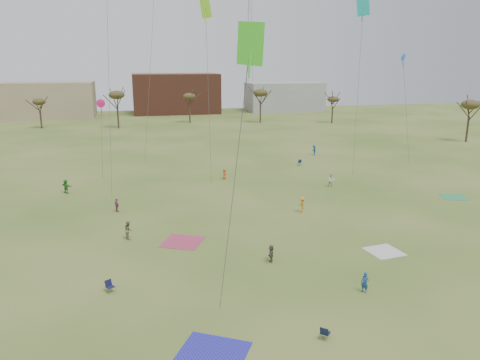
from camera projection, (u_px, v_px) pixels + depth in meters
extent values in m
plane|color=#3B591B|center=(282.00, 305.00, 30.13)|extent=(260.00, 260.00, 0.00)
imported|color=navy|center=(365.00, 283.00, 31.62)|extent=(0.61, 0.65, 1.49)
imported|color=olive|center=(128.00, 230.00, 41.25)|extent=(0.82, 0.95, 1.68)
imported|color=brown|center=(271.00, 253.00, 36.54)|extent=(0.87, 1.36, 1.40)
imported|color=orange|center=(302.00, 205.00, 48.48)|extent=(0.68, 1.14, 1.73)
imported|color=#9D417F|center=(117.00, 205.00, 48.71)|extent=(0.72, 0.94, 1.48)
imported|color=silver|center=(331.00, 180.00, 58.47)|extent=(0.96, 0.80, 1.76)
imported|color=#35832B|center=(66.00, 186.00, 55.60)|extent=(1.49, 1.48, 1.72)
imported|color=#C55021|center=(224.00, 174.00, 62.36)|extent=(0.77, 0.82, 1.41)
imported|color=navy|center=(314.00, 150.00, 78.53)|extent=(0.73, 1.15, 1.70)
cube|color=#2A29B2|center=(211.00, 356.00, 24.93)|extent=(5.03, 5.03, 0.03)
cube|color=silver|center=(384.00, 252.00, 38.62)|extent=(3.00, 3.00, 0.03)
cube|color=#B4375A|center=(183.00, 242.00, 40.71)|extent=(4.40, 4.40, 0.03)
cube|color=#35935E|center=(454.00, 197.00, 54.15)|extent=(3.42, 3.42, 0.03)
cube|color=#15163B|center=(110.00, 287.00, 31.71)|extent=(0.69, 0.69, 0.04)
cube|color=#15163B|center=(108.00, 283.00, 31.80)|extent=(0.49, 0.39, 0.44)
cube|color=#141D38|center=(325.00, 333.00, 26.33)|extent=(0.71, 0.71, 0.04)
cube|color=#141D38|center=(324.00, 331.00, 26.08)|extent=(0.46, 0.43, 0.44)
cube|color=#141D37|center=(299.00, 163.00, 70.67)|extent=(0.70, 0.70, 0.04)
cube|color=#141D37|center=(300.00, 161.00, 70.82)|extent=(0.48, 0.40, 0.44)
cube|color=green|center=(250.00, 44.00, 22.59)|extent=(1.05, 1.05, 2.07)
cube|color=green|center=(250.00, 59.00, 22.77)|extent=(0.08, 0.08, 1.86)
cylinder|color=#4C4C51|center=(233.00, 190.00, 25.31)|extent=(1.38, 2.03, 15.49)
cylinder|color=#4C4C51|center=(109.00, 72.00, 50.70)|extent=(1.05, 5.05, 27.07)
cone|color=blue|center=(403.00, 57.00, 62.76)|extent=(1.00, 0.07, 1.00)
cube|color=blue|center=(403.00, 62.00, 62.92)|extent=(0.08, 0.08, 1.63)
cylinder|color=#4C4C51|center=(406.00, 112.00, 65.31)|extent=(2.99, 0.71, 15.26)
cube|color=#8BE426|center=(206.00, 7.00, 51.17)|extent=(1.14, 1.14, 2.25)
cube|color=#8BE426|center=(206.00, 15.00, 51.36)|extent=(0.08, 0.08, 2.02)
cylinder|color=#4C4C51|center=(209.00, 100.00, 54.24)|extent=(0.56, 1.01, 20.51)
cone|color=#B01251|center=(101.00, 103.00, 57.85)|extent=(1.07, 0.08, 1.07)
cube|color=#B01251|center=(101.00, 109.00, 58.02)|extent=(0.08, 0.08, 1.76)
cylinder|color=#4C4C51|center=(102.00, 141.00, 58.55)|extent=(0.46, 0.98, 9.55)
cube|color=teal|center=(363.00, 6.00, 56.27)|extent=(1.12, 1.12, 2.20)
cube|color=teal|center=(363.00, 13.00, 56.47)|extent=(0.08, 0.08, 1.98)
cylinder|color=#4C4C51|center=(358.00, 94.00, 58.81)|extent=(0.16, 0.26, 21.21)
cylinder|color=#4C4C51|center=(149.00, 80.00, 66.46)|extent=(2.67, 2.14, 24.15)
cylinder|color=#3A2B1E|center=(41.00, 119.00, 109.53)|extent=(0.40, 0.40, 4.32)
ellipsoid|color=#473D1E|center=(39.00, 102.00, 108.49)|extent=(3.02, 3.02, 1.58)
cylinder|color=#3A2B1E|center=(118.00, 117.00, 109.66)|extent=(0.40, 0.40, 5.40)
ellipsoid|color=#473D1E|center=(117.00, 95.00, 108.35)|extent=(3.78, 3.78, 1.98)
cylinder|color=#3A2B1E|center=(190.00, 114.00, 119.43)|extent=(0.40, 0.40, 4.68)
ellipsoid|color=#473D1E|center=(189.00, 96.00, 118.30)|extent=(3.28, 3.28, 1.72)
cylinder|color=#3A2B1E|center=(260.00, 113.00, 119.61)|extent=(0.40, 0.40, 5.28)
ellipsoid|color=#473D1E|center=(261.00, 93.00, 118.34)|extent=(3.70, 3.70, 1.94)
cylinder|color=#3A2B1E|center=(332.00, 115.00, 119.07)|extent=(0.40, 0.40, 4.20)
ellipsoid|color=#473D1E|center=(333.00, 99.00, 118.05)|extent=(2.94, 2.94, 1.54)
cylinder|color=#3A2B1E|center=(467.00, 129.00, 91.01)|extent=(0.40, 0.40, 5.04)
ellipsoid|color=#473D1E|center=(470.00, 105.00, 89.79)|extent=(3.53, 3.53, 1.85)
cube|color=#937F60|center=(35.00, 100.00, 129.37)|extent=(32.00, 14.00, 10.00)
cube|color=brown|center=(176.00, 93.00, 142.78)|extent=(26.00, 16.00, 12.00)
cube|color=gray|center=(284.00, 97.00, 149.11)|extent=(24.00, 12.00, 9.00)
cylinder|color=#9EA3A8|center=(252.00, 51.00, 150.03)|extent=(0.16, 0.16, 38.00)
cylinder|color=#9EA3A8|center=(247.00, 51.00, 150.47)|extent=(0.16, 0.16, 38.00)
cylinder|color=#9EA3A8|center=(249.00, 51.00, 149.00)|extent=(0.16, 0.16, 38.00)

